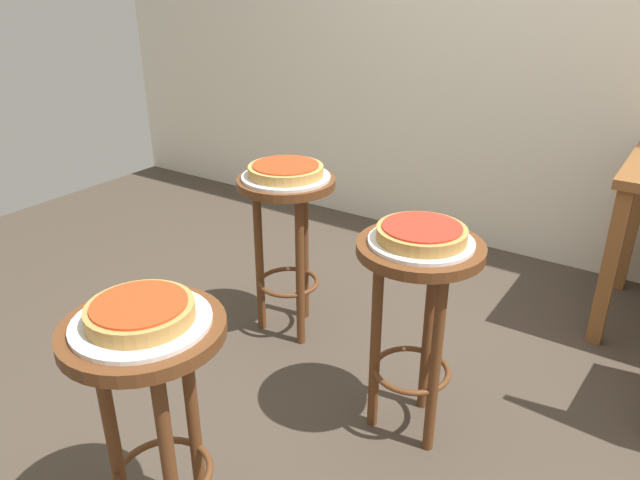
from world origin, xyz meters
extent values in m
plane|color=#42382D|center=(0.00, 0.00, 0.00)|extent=(6.00, 6.00, 0.00)
cylinder|color=#5B3319|center=(-0.30, -0.78, 0.69)|extent=(0.40, 0.40, 0.03)
cylinder|color=#5B3319|center=(-0.30, -0.66, 0.33)|extent=(0.04, 0.04, 0.67)
cylinder|color=#5B3319|center=(-0.40, -0.84, 0.33)|extent=(0.04, 0.04, 0.67)
cylinder|color=#5B3319|center=(-0.19, -0.84, 0.33)|extent=(0.04, 0.04, 0.67)
torus|color=#5B3319|center=(-0.30, -0.78, 0.23)|extent=(0.27, 0.27, 0.02)
cylinder|color=silver|center=(-0.30, -0.78, 0.71)|extent=(0.33, 0.33, 0.01)
cylinder|color=#B78442|center=(-0.30, -0.78, 0.74)|extent=(0.25, 0.25, 0.04)
cylinder|color=red|center=(-0.30, -0.78, 0.76)|extent=(0.22, 0.22, 0.01)
cylinder|color=#5B3319|center=(0.06, 0.00, 0.69)|extent=(0.40, 0.40, 0.03)
cylinder|color=#5B3319|center=(0.06, 0.12, 0.33)|extent=(0.04, 0.04, 0.67)
cylinder|color=#5B3319|center=(-0.05, -0.06, 0.33)|extent=(0.04, 0.04, 0.67)
cylinder|color=#5B3319|center=(0.17, -0.06, 0.33)|extent=(0.04, 0.04, 0.67)
torus|color=#5B3319|center=(0.06, 0.00, 0.23)|extent=(0.27, 0.27, 0.02)
cylinder|color=silver|center=(0.06, 0.00, 0.71)|extent=(0.33, 0.33, 0.01)
cylinder|color=#B78442|center=(0.06, 0.00, 0.74)|extent=(0.28, 0.28, 0.04)
cylinder|color=red|center=(0.06, 0.00, 0.76)|extent=(0.24, 0.24, 0.01)
cylinder|color=#5B3319|center=(-0.66, 0.27, 0.69)|extent=(0.40, 0.40, 0.03)
cylinder|color=#5B3319|center=(-0.66, 0.39, 0.33)|extent=(0.04, 0.04, 0.67)
cylinder|color=#5B3319|center=(-0.76, 0.21, 0.33)|extent=(0.04, 0.04, 0.67)
cylinder|color=#5B3319|center=(-0.55, 0.21, 0.33)|extent=(0.04, 0.04, 0.67)
torus|color=#5B3319|center=(-0.66, 0.27, 0.23)|extent=(0.27, 0.27, 0.02)
cylinder|color=silver|center=(-0.66, 0.27, 0.71)|extent=(0.36, 0.36, 0.01)
cylinder|color=tan|center=(-0.66, 0.27, 0.74)|extent=(0.30, 0.30, 0.04)
cylinder|color=red|center=(-0.66, 0.27, 0.76)|extent=(0.26, 0.26, 0.01)
cube|color=brown|center=(0.50, 0.92, 0.35)|extent=(0.06, 0.06, 0.70)
cube|color=brown|center=(0.50, 1.50, 0.35)|extent=(0.06, 0.06, 0.70)
camera|label=1|loc=(0.72, -1.55, 1.47)|focal=33.64mm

